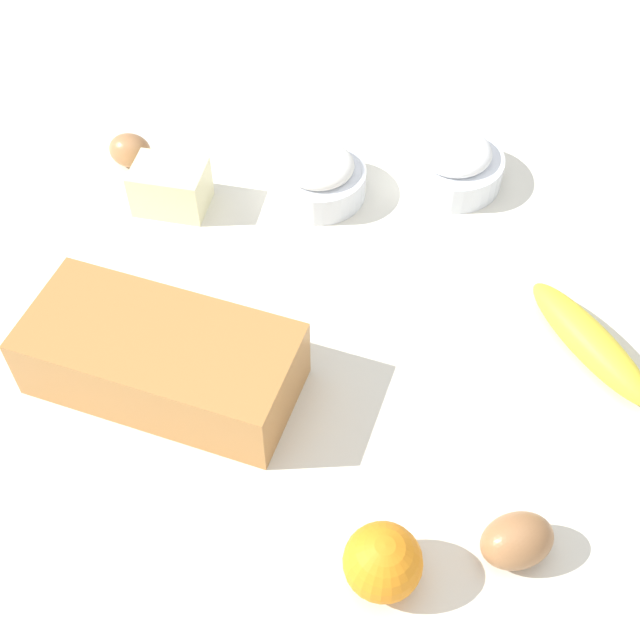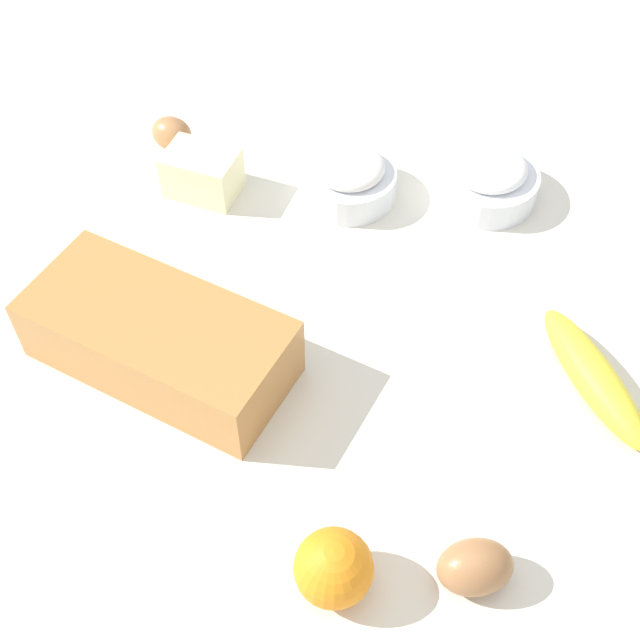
{
  "view_description": "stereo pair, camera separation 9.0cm",
  "coord_description": "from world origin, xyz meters",
  "views": [
    {
      "loc": [
        -0.06,
        0.57,
        0.74
      ],
      "look_at": [
        0.0,
        0.0,
        0.04
      ],
      "focal_mm": 47.19,
      "sensor_mm": 36.0,
      "label": 1
    },
    {
      "loc": [
        -0.15,
        0.55,
        0.74
      ],
      "look_at": [
        0.0,
        0.0,
        0.04
      ],
      "focal_mm": 47.19,
      "sensor_mm": 36.0,
      "label": 2
    }
  ],
  "objects": [
    {
      "name": "butter_block",
      "position": [
        0.21,
        -0.2,
        0.03
      ],
      "size": [
        0.1,
        0.07,
        0.06
      ],
      "primitive_type": "cube",
      "rotation": [
        0.0,
        0.0,
        -0.1
      ],
      "color": "#F4EDB2",
      "rests_on": "ground_plane"
    },
    {
      "name": "egg_near_butter",
      "position": [
        0.28,
        -0.28,
        0.02
      ],
      "size": [
        0.06,
        0.05,
        0.04
      ],
      "primitive_type": "ellipsoid",
      "rotation": [
        0.0,
        1.57,
        2.96
      ],
      "color": "#AD7446",
      "rests_on": "ground_plane"
    },
    {
      "name": "loaf_pan",
      "position": [
        0.16,
        0.07,
        0.04
      ],
      "size": [
        0.3,
        0.19,
        0.08
      ],
      "rotation": [
        0.0,
        0.0,
        -0.24
      ],
      "color": "#B77A3D",
      "rests_on": "ground_plane"
    },
    {
      "name": "ground_plane",
      "position": [
        0.0,
        0.0,
        -0.01
      ],
      "size": [
        2.4,
        2.4,
        0.02
      ],
      "primitive_type": "cube",
      "color": "silver"
    },
    {
      "name": "flour_bowl",
      "position": [
        0.03,
        -0.24,
        0.03
      ],
      "size": [
        0.12,
        0.12,
        0.06
      ],
      "color": "white",
      "rests_on": "ground_plane"
    },
    {
      "name": "orange_fruit",
      "position": [
        -0.08,
        0.26,
        0.04
      ],
      "size": [
        0.07,
        0.07,
        0.07
      ],
      "primitive_type": "sphere",
      "color": "orange",
      "rests_on": "ground_plane"
    },
    {
      "name": "banana",
      "position": [
        -0.29,
        -0.02,
        0.02
      ],
      "size": [
        0.14,
        0.18,
        0.04
      ],
      "primitive_type": "ellipsoid",
      "rotation": [
        0.0,
        0.0,
        2.18
      ],
      "color": "yellow",
      "rests_on": "ground_plane"
    },
    {
      "name": "egg_beside_bowl",
      "position": [
        -0.2,
        0.23,
        0.03
      ],
      "size": [
        0.08,
        0.07,
        0.05
      ],
      "primitive_type": "ellipsoid",
      "rotation": [
        0.0,
        1.57,
        3.56
      ],
      "color": "#A06B41",
      "rests_on": "ground_plane"
    },
    {
      "name": "sugar_bowl",
      "position": [
        -0.14,
        -0.29,
        0.03
      ],
      "size": [
        0.13,
        0.13,
        0.06
      ],
      "color": "white",
      "rests_on": "ground_plane"
    }
  ]
}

